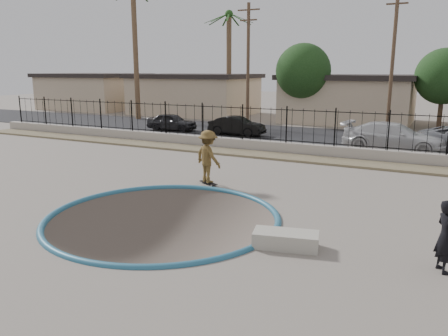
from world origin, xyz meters
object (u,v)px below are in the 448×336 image
at_px(skater, 208,159).
at_px(car_c, 393,137).
at_px(videographer, 446,236).
at_px(concrete_ledge, 286,240).
at_px(car_b, 237,126).
at_px(car_a, 172,122).
at_px(skateboard, 208,183).

height_order(skater, car_c, skater).
bearing_deg(videographer, concrete_ledge, 65.72).
distance_m(skater, car_c, 11.80).
bearing_deg(skater, car_b, -46.15).
distance_m(skater, car_a, 15.32).
bearing_deg(skateboard, concrete_ledge, -20.18).
relative_size(skateboard, car_a, 0.25).
bearing_deg(skater, concrete_ledge, 159.71).
distance_m(videographer, car_b, 20.49).
distance_m(car_b, car_c, 10.09).
distance_m(skateboard, videographer, 9.20).
relative_size(concrete_ledge, car_a, 0.44).
bearing_deg(skater, car_a, -27.75).
height_order(skater, car_b, skater).
height_order(car_b, car_c, car_c).
distance_m(skateboard, car_b, 12.79).
relative_size(skateboard, concrete_ledge, 0.57).
bearing_deg(concrete_ledge, skateboard, 135.90).
distance_m(videographer, car_c, 14.85).
bearing_deg(car_b, car_a, 90.42).
height_order(concrete_ledge, car_c, car_c).
bearing_deg(car_c, car_b, 86.04).
bearing_deg(concrete_ledge, car_c, 86.39).
bearing_deg(car_b, skater, -159.54).
height_order(concrete_ledge, car_b, car_b).
height_order(videographer, car_b, videographer).
bearing_deg(concrete_ledge, videographer, 4.51).
xyz_separation_m(car_a, car_c, (15.10, -1.60, 0.15)).
distance_m(videographer, concrete_ledge, 3.56).
bearing_deg(skateboard, skater, -52.04).
bearing_deg(car_a, concrete_ledge, -143.78).
height_order(car_a, car_b, car_b).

